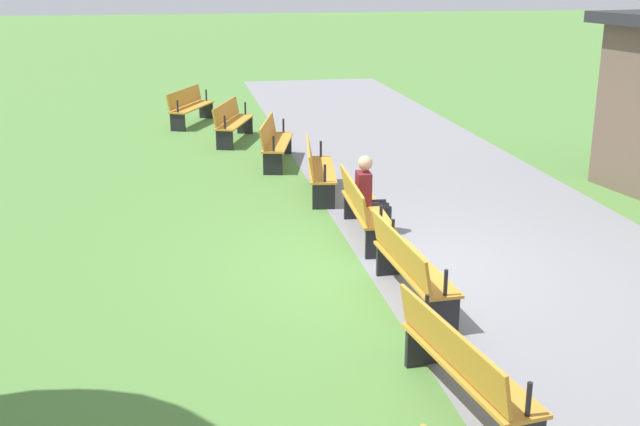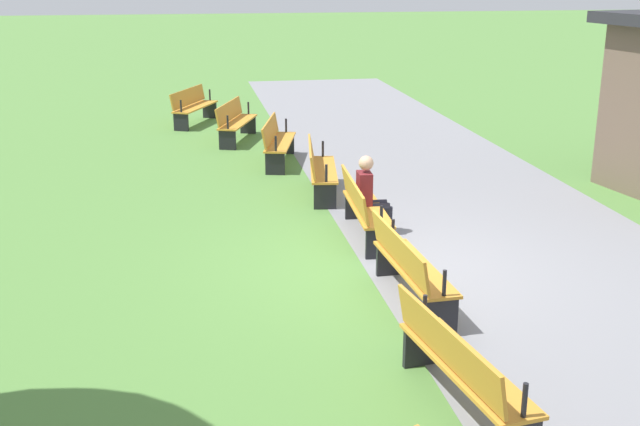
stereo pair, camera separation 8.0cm
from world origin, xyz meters
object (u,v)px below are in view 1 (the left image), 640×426
bench_3 (318,168)px  bench_4 (362,207)px  bench_0 (189,106)px  bench_6 (462,364)px  bench_1 (232,121)px  bench_5 (409,265)px  bench_2 (274,141)px  person_seated (370,193)px

bench_3 → bench_4: size_ratio=1.01×
bench_0 → bench_6: 14.28m
bench_0 → bench_4: 9.59m
bench_0 → bench_1: bearing=47.0°
bench_5 → bench_3: bearing=180.0°
bench_0 → bench_2: bearing=44.2°
bench_3 → bench_5: 4.82m
bench_0 → bench_2: size_ratio=0.98×
bench_3 → bench_5: size_ratio=1.01×
bench_2 → bench_3: size_ratio=1.00×
bench_3 → person_seated: person_seated is taller
bench_1 → person_seated: size_ratio=1.64×
bench_1 → bench_2: 2.41m
bench_2 → bench_3: 2.41m
bench_4 → bench_5: bearing=2.8°
bench_3 → bench_6: 7.22m
bench_0 → bench_5: same height
bench_3 → bench_0: bearing=-155.2°
bench_4 → bench_5: 2.41m
bench_3 → person_seated: bearing=18.1°
bench_2 → bench_0: bearing=-146.9°
bench_2 → bench_3: bearing=24.9°
bench_3 → bench_5: (4.81, 0.23, 0.00)m
bench_3 → bench_5: same height
bench_2 → bench_5: bearing=19.3°
bench_4 → bench_5: size_ratio=1.00×
bench_2 → person_seated: bearing=24.3°
bench_1 → bench_5: 9.59m
person_seated → bench_4: bearing=-39.0°
bench_3 → bench_1: bearing=-157.9°
bench_3 → bench_4: (2.40, 0.23, 0.00)m
bench_1 → bench_2: bearing=35.9°
bench_3 → person_seated: 2.27m
bench_5 → bench_6: same height
bench_0 → bench_5: bearing=35.9°
bench_4 → person_seated: person_seated is taller
bench_1 → person_seated: person_seated is taller
bench_2 → bench_5: size_ratio=1.02×
bench_5 → person_seated: person_seated is taller
bench_2 → bench_6: 9.59m
bench_2 → bench_5: same height
bench_5 → bench_6: (2.40, -0.23, 0.00)m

